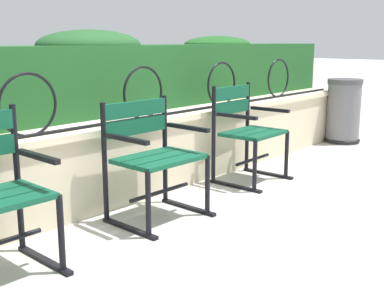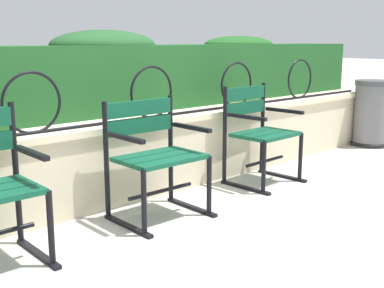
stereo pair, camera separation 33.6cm
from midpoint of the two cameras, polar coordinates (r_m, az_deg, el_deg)
The scene contains 7 objects.
ground_plane at distance 3.42m, azimuth 4.57°, elevation -9.46°, with size 60.00×60.00×0.00m, color #BCB7AD.
stone_wall at distance 3.97m, azimuth -5.05°, elevation -1.67°, with size 7.09×0.41×0.63m.
iron_arch_fence at distance 3.67m, azimuth -7.63°, elevation 4.95°, with size 6.56×0.02×0.42m.
hedge_row at distance 4.28m, azimuth -9.53°, elevation 7.74°, with size 6.95×0.67×0.70m.
park_chair_centre at distance 3.49m, azimuth -1.68°, elevation -1.10°, with size 0.63×0.53×0.84m.
park_chair_right at distance 4.42m, azimuth 9.85°, elevation 1.49°, with size 0.59×0.54×0.86m.
trash_bin at distance 6.33m, azimuth 21.36°, elevation 3.14°, with size 0.44×0.44×0.78m.
Camera 2 is at (-2.25, -2.26, 1.24)m, focal length 46.40 mm.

